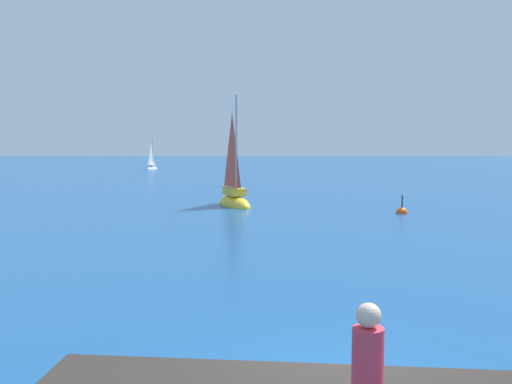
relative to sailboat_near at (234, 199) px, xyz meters
The scene contains 3 objects.
sailboat_near is the anchor object (origin of this frame).
sailboat_far 29.70m from the sailboat_near, 110.29° to the left, with size 1.11×1.87×3.37m.
marker_buoy 8.51m from the sailboat_near, 17.13° to the right, with size 0.56×0.56×1.13m.
Camera 1 is at (-0.86, -8.55, 3.92)m, focal length 41.37 mm.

